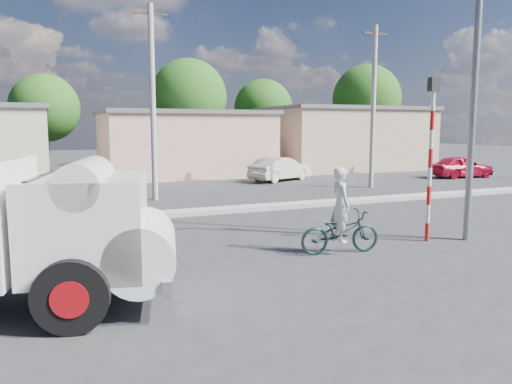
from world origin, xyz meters
name	(u,v)px	position (x,y,z in m)	size (l,w,h in m)	color
ground_plane	(360,268)	(0.00, 0.00, 0.00)	(120.00, 120.00, 0.00)	#2C2C2E
median	(233,209)	(0.00, 8.00, 0.08)	(40.00, 0.80, 0.16)	#99968E
bicycle	(340,232)	(0.30, 1.31, 0.53)	(0.70, 2.02, 1.06)	#142A28
cyclist	(340,217)	(0.30, 1.31, 0.91)	(0.67, 0.44, 1.83)	silver
car_cream	(280,169)	(6.12, 16.62, 0.67)	(1.42, 4.06, 1.34)	beige
car_red	(461,167)	(16.95, 13.90, 0.67)	(1.57, 3.91, 1.33)	#B40C2C
traffic_pole	(431,145)	(3.20, 1.50, 2.59)	(0.28, 0.18, 4.36)	red
streetlight	(472,54)	(4.14, 1.20, 4.96)	(2.34, 0.22, 9.00)	slate
building_row	(171,142)	(1.10, 22.00, 2.13)	(37.80, 7.30, 4.44)	#C4B294
tree_row	(184,101)	(3.76, 28.45, 4.99)	(43.62, 7.43, 8.42)	#38281E
utility_poles	(268,105)	(3.25, 12.00, 4.07)	(35.40, 0.24, 8.00)	#99968E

